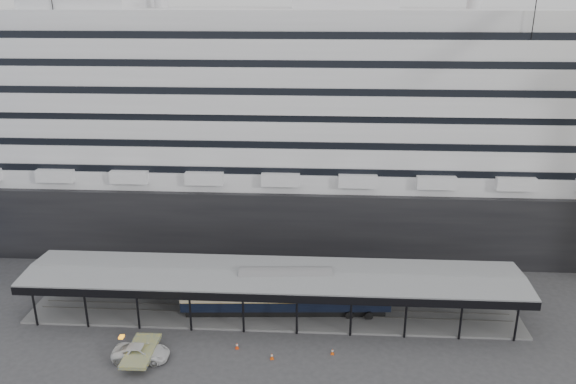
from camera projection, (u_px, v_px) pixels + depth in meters
name	position (u px, v px, depth m)	size (l,w,h in m)	color
ground	(269.00, 337.00, 60.12)	(200.00, 200.00, 0.00)	#363639
cruise_ship	(287.00, 110.00, 84.14)	(130.00, 30.00, 43.90)	black
platform_canopy	(273.00, 295.00, 64.05)	(56.00, 9.18, 5.30)	slate
port_truck	(141.00, 353.00, 56.27)	(2.61, 5.65, 1.57)	silver
pullman_carriage	(286.00, 291.00, 63.82)	(23.83, 4.48, 23.26)	black
traffic_cone_left	(272.00, 356.00, 56.46)	(0.40, 0.40, 0.70)	#DF4E0C
traffic_cone_mid	(237.00, 346.00, 58.14)	(0.46, 0.46, 0.71)	red
traffic_cone_right	(332.00, 351.00, 57.22)	(0.35, 0.35, 0.66)	#E9500C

